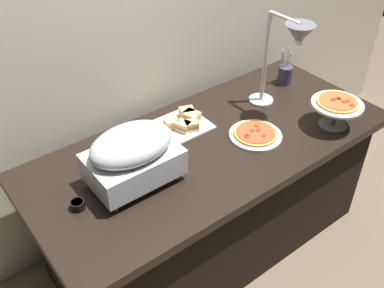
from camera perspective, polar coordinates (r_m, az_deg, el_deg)
name	(u,v)px	position (r m, az deg, el deg)	size (l,w,h in m)	color
ground_plane	(209,241)	(2.77, 2.22, -12.36)	(8.00, 8.00, 0.00)	brown
back_wall	(153,28)	(2.37, -5.03, 14.68)	(4.40, 0.04, 2.40)	beige
buffet_table	(211,196)	(2.48, 2.43, -6.63)	(1.90, 0.84, 0.76)	black
chafing_dish	(132,154)	(1.93, -7.67, -1.31)	(0.40, 0.27, 0.28)	#B7BABF
heat_lamp	(292,43)	(2.30, 12.67, 12.58)	(0.15, 0.34, 0.53)	#B7BABF
pizza_plate_front	(255,134)	(2.29, 8.15, 1.24)	(0.27, 0.27, 0.03)	white
pizza_plate_center	(337,106)	(2.40, 18.12, 4.71)	(0.27, 0.27, 0.16)	#595B60
sandwich_platter	(182,123)	(2.33, -1.29, 2.70)	(0.33, 0.25, 0.06)	white
sauce_cup_near	(78,205)	(1.94, -14.48, -7.56)	(0.06, 0.06, 0.04)	black
sauce_cup_far	(89,155)	(2.18, -13.14, -1.45)	(0.07, 0.07, 0.04)	black
utensil_holder	(285,74)	(2.76, 11.83, 8.75)	(0.08, 0.08, 0.23)	#383347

